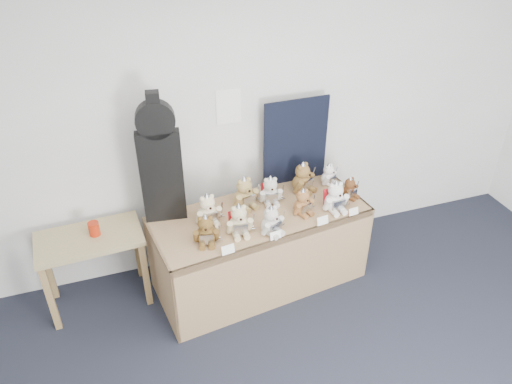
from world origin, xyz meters
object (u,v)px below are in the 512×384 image
object	(u,v)px
red_cup	(94,229)
teddy_front_centre	(272,221)
teddy_front_far_left	(206,231)
teddy_back_right	(303,179)
guitar_case	(160,161)
teddy_back_centre_left	(245,194)
teddy_front_right	(303,203)
display_table	(264,234)
teddy_back_end	(329,175)
teddy_front_left	(239,221)
teddy_back_centre_right	(270,191)
side_table	(91,249)
teddy_front_far_right	(335,198)
teddy_front_end	(350,189)
teddy_back_left	(208,210)

from	to	relation	value
red_cup	teddy_front_centre	xyz separation A→B (m)	(1.30, -0.49, 0.11)
teddy_front_far_left	teddy_back_right	xyz separation A→B (m)	(0.97, 0.43, 0.01)
guitar_case	teddy_back_centre_left	size ratio (longest dim) A/B	3.53
teddy_back_centre_left	teddy_front_right	bearing A→B (deg)	-48.46
display_table	teddy_back_end	world-z (taller)	teddy_back_end
guitar_case	teddy_front_left	distance (m)	0.75
teddy_back_centre_left	teddy_back_centre_right	bearing A→B (deg)	-21.50
side_table	teddy_front_right	distance (m)	1.74
side_table	teddy_back_centre_left	xyz separation A→B (m)	(1.27, -0.07, 0.30)
teddy_front_centre	teddy_front_far_right	size ratio (longest dim) A/B	0.91
teddy_front_end	teddy_back_right	bearing A→B (deg)	118.48
red_cup	teddy_back_right	xyz separation A→B (m)	(1.77, -0.01, 0.12)
red_cup	teddy_front_right	size ratio (longest dim) A/B	0.46
teddy_front_left	teddy_back_centre_right	bearing A→B (deg)	44.03
red_cup	teddy_back_centre_right	xyz separation A→B (m)	(1.44, -0.09, 0.11)
teddy_back_right	teddy_front_far_right	bearing A→B (deg)	-101.44
red_cup	teddy_front_centre	size ratio (longest dim) A/B	0.43
teddy_back_left	teddy_front_centre	bearing A→B (deg)	-41.10
guitar_case	teddy_back_centre_right	size ratio (longest dim) A/B	3.93
teddy_front_far_right	teddy_back_end	distance (m)	0.40
side_table	teddy_back_centre_right	xyz separation A→B (m)	(1.49, -0.08, 0.29)
teddy_front_far_right	teddy_back_centre_left	distance (m)	0.74
teddy_front_right	teddy_back_end	xyz separation A→B (m)	(0.40, 0.34, -0.01)
guitar_case	teddy_front_end	size ratio (longest dim) A/B	5.05
teddy_front_far_left	teddy_front_far_right	distance (m)	1.11
teddy_front_centre	teddy_front_right	world-z (taller)	teddy_front_centre
teddy_front_far_left	teddy_front_centre	size ratio (longest dim) A/B	1.01
red_cup	teddy_front_far_left	world-z (taller)	teddy_front_far_left
side_table	teddy_front_far_right	distance (m)	2.01
teddy_front_centre	teddy_back_left	distance (m)	0.51
guitar_case	teddy_back_end	distance (m)	1.53
teddy_front_left	teddy_back_centre_left	xyz separation A→B (m)	(0.15, 0.33, 0.01)
teddy_front_left	teddy_back_centre_right	size ratio (longest dim) A/B	1.06
red_cup	teddy_back_centre_right	bearing A→B (deg)	-3.68
teddy_front_far_left	teddy_back_centre_left	bearing A→B (deg)	53.46
side_table	teddy_back_centre_left	distance (m)	1.31
teddy_front_end	teddy_back_left	bearing A→B (deg)	150.18
teddy_front_right	teddy_back_centre_right	distance (m)	0.30
teddy_front_right	teddy_back_right	distance (m)	0.34
guitar_case	teddy_back_centre_right	world-z (taller)	guitar_case
teddy_front_far_right	teddy_back_centre_left	world-z (taller)	teddy_back_centre_left
teddy_back_centre_left	display_table	bearing A→B (deg)	-84.41
teddy_back_left	teddy_back_centre_right	size ratio (longest dim) A/B	1.06
teddy_front_centre	teddy_front_far_right	world-z (taller)	teddy_front_far_right
teddy_back_centre_left	teddy_back_centre_right	size ratio (longest dim) A/B	1.11
teddy_back_left	teddy_back_right	world-z (taller)	teddy_back_right
side_table	teddy_back_right	size ratio (longest dim) A/B	2.77
teddy_front_end	red_cup	bearing A→B (deg)	145.40
red_cup	teddy_back_end	bearing A→B (deg)	0.54
guitar_case	display_table	bearing A→B (deg)	-12.13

